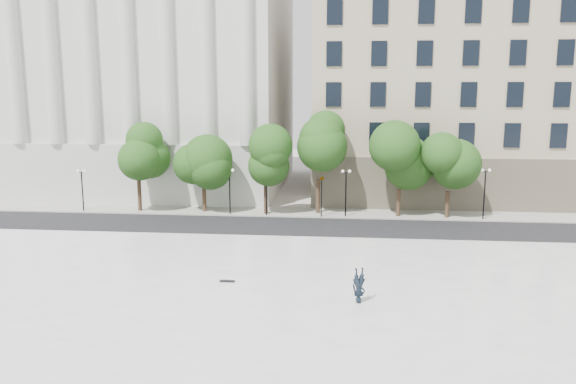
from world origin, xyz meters
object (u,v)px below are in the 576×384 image
Objects in this scene: person_lying at (359,298)px; skateboard at (227,281)px; traffic_light_east at (322,177)px; traffic_light_west at (266,176)px.

skateboard is at bearing 148.03° from person_lying.
skateboard is (-4.58, -18.68, -3.15)m from traffic_light_east.
person_lying is at bearing -70.31° from traffic_light_west.
skateboard is (0.29, -18.68, -3.18)m from traffic_light_west.
traffic_light_east is 4.96× the size of skateboard.
traffic_light_west reaches higher than skateboard.
skateboard is at bearing -103.79° from traffic_light_east.
traffic_light_west is at bearing 91.22° from skateboard.
traffic_light_east is at bearing 84.02° from person_lying.
traffic_light_west is at bearing -180.00° from traffic_light_east.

